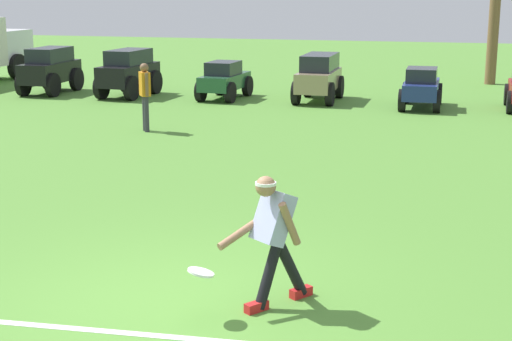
{
  "coord_description": "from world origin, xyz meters",
  "views": [
    {
      "loc": [
        2.9,
        -7.28,
        3.29
      ],
      "look_at": [
        0.36,
        2.45,
        0.9
      ],
      "focal_mm": 55.0,
      "sensor_mm": 36.0,
      "label": 1
    }
  ],
  "objects": [
    {
      "name": "frisbee_in_flight",
      "position": [
        0.51,
        -0.3,
        0.5
      ],
      "size": [
        0.38,
        0.38,
        0.09
      ],
      "color": "white"
    },
    {
      "name": "teammate_near_sideline",
      "position": [
        -4.04,
        9.25,
        0.94
      ],
      "size": [
        0.36,
        0.44,
        1.56
      ],
      "color": "#33333D",
      "rests_on": "ground_plane"
    },
    {
      "name": "field_line_paint",
      "position": [
        0.0,
        -0.8,
        0.0
      ],
      "size": [
        24.51,
        1.63,
        0.01
      ],
      "primitive_type": "cube",
      "rotation": [
        0.0,
        0.0,
        0.06
      ],
      "color": "white",
      "rests_on": "ground_plane"
    },
    {
      "name": "parked_car_slot_d",
      "position": [
        -1.05,
        14.99,
        0.72
      ],
      "size": [
        1.16,
        2.41,
        1.34
      ],
      "color": "#998466",
      "rests_on": "ground_plane"
    },
    {
      "name": "frisbee_thrower",
      "position": [
        1.13,
        0.2,
        0.8
      ],
      "size": [
        0.87,
        0.83,
        1.42
      ],
      "color": "black",
      "rests_on": "ground_plane"
    },
    {
      "name": "parked_car_slot_b",
      "position": [
        -6.74,
        14.49,
        0.74
      ],
      "size": [
        1.32,
        2.41,
        1.4
      ],
      "color": "black",
      "rests_on": "ground_plane"
    },
    {
      "name": "ground_plane",
      "position": [
        0.0,
        0.0,
        0.0
      ],
      "size": [
        80.0,
        80.0,
        0.0
      ],
      "primitive_type": "plane",
      "color": "#518933"
    },
    {
      "name": "parked_car_slot_c",
      "position": [
        -3.82,
        14.74,
        0.56
      ],
      "size": [
        1.21,
        2.25,
        1.1
      ],
      "color": "#235133",
      "rests_on": "ground_plane"
    },
    {
      "name": "parked_car_slot_a",
      "position": [
        -9.39,
        14.56,
        0.74
      ],
      "size": [
        1.19,
        2.36,
        1.4
      ],
      "color": "black",
      "rests_on": "ground_plane"
    },
    {
      "name": "parked_car_slot_e",
      "position": [
        1.88,
        14.4,
        0.56
      ],
      "size": [
        1.09,
        2.2,
        1.1
      ],
      "color": "navy",
      "rests_on": "ground_plane"
    }
  ]
}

